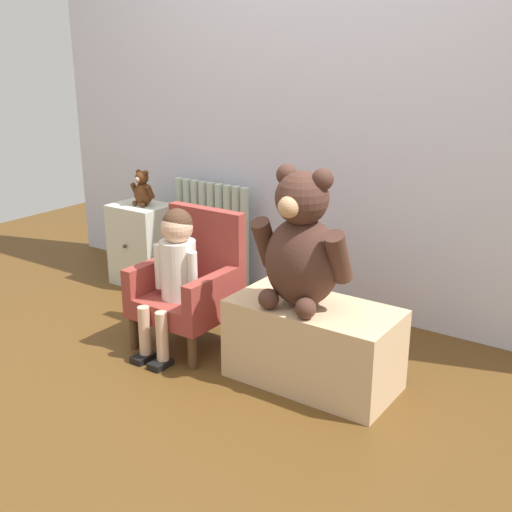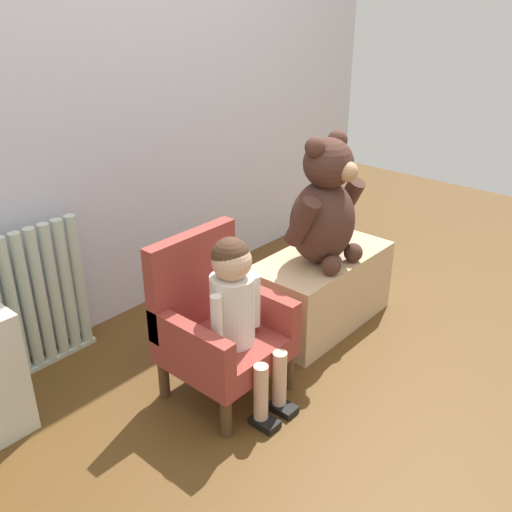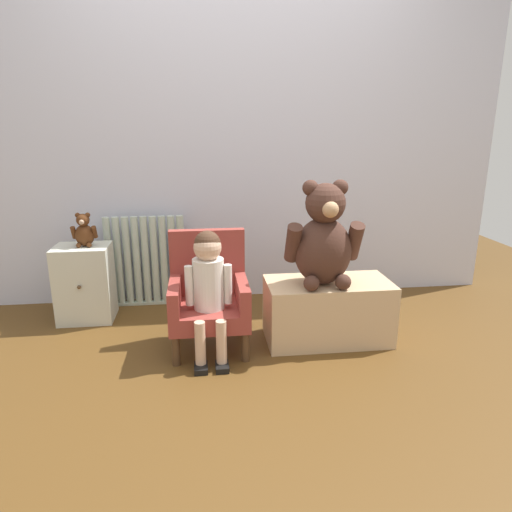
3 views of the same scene
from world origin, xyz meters
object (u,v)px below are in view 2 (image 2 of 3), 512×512
Objects in this scene: low_bench at (321,289)px; child_figure at (237,301)px; radiator at (27,304)px; child_armchair at (217,324)px; large_teddy_bear at (325,208)px.

child_figure is at bearing -172.29° from low_bench.
child_armchair reaches higher than radiator.
radiator is 0.81m from child_armchair.
large_teddy_bear is at bearing -148.00° from low_bench.
child_figure is at bearing -174.43° from large_teddy_bear.
radiator reaches higher than low_bench.
radiator is 1.33m from large_teddy_bear.
child_armchair is 0.91× the size of low_bench.
child_armchair is (0.42, -0.69, -0.01)m from radiator.
radiator is 0.91× the size of child_figure.
child_figure is 1.18× the size of large_teddy_bear.
radiator is at bearing 121.51° from child_armchair.
low_bench is 0.45m from large_teddy_bear.
child_armchair is at bearing 90.00° from child_figure.
radiator is 0.97× the size of child_armchair.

